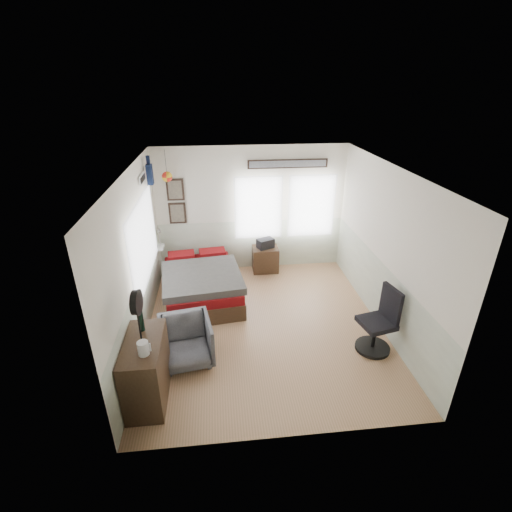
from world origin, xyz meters
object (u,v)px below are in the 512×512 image
at_px(nightstand, 265,259).
at_px(task_chair, 379,325).
at_px(armchair, 186,341).
at_px(bed, 201,284).
at_px(dresser, 146,370).

distance_m(nightstand, task_chair, 3.17).
height_order(nightstand, task_chair, task_chair).
xyz_separation_m(armchair, nightstand, (1.56, 2.79, -0.07)).
relative_size(bed, task_chair, 1.95).
xyz_separation_m(nightstand, task_chair, (1.40, -2.83, 0.16)).
bearing_deg(task_chair, dresser, 177.51).
bearing_deg(nightstand, bed, -143.85).
relative_size(dresser, task_chair, 0.93).
xyz_separation_m(dresser, armchair, (0.47, 0.66, -0.10)).
bearing_deg(bed, dresser, -111.83).
xyz_separation_m(bed, nightstand, (1.38, 1.01, -0.03)).
distance_m(armchair, task_chair, 2.96).
xyz_separation_m(bed, task_chair, (2.78, -1.83, 0.13)).
height_order(bed, task_chair, task_chair).
bearing_deg(dresser, armchair, 54.60).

